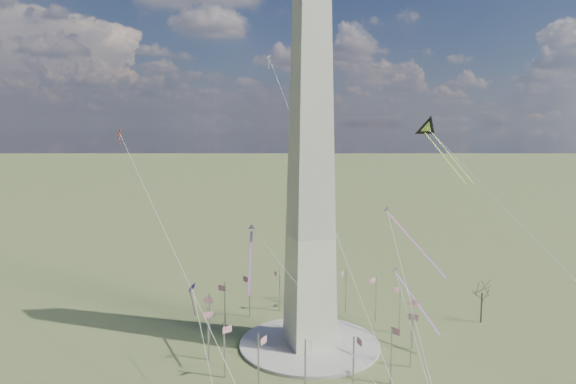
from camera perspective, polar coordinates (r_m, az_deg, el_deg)
name	(u,v)px	position (r m, az deg, el deg)	size (l,w,h in m)	color
ground	(310,346)	(137.91, 2.41, -16.68)	(2000.00, 2000.00, 0.00)	#536030
plaza	(310,344)	(137.74, 2.41, -16.53)	(36.00, 36.00, 0.80)	#A6A298
washington_monument	(311,160)	(126.06, 2.53, 3.62)	(15.56, 15.56, 100.00)	beige
flagpole_ring	(310,318)	(135.08, 2.43, -13.87)	(54.40, 54.40, 13.00)	#B1B4B8
tree_near	(482,291)	(158.97, 20.78, -10.22)	(7.55, 7.55, 13.21)	#4E412F
kite_delta_black	(429,131)	(154.76, 15.41, 6.56)	(8.10, 21.72, 18.04)	black
kite_diamond_purple	(192,291)	(122.37, -10.60, -10.80)	(1.80, 2.75, 8.34)	navy
kite_streamer_left	(406,232)	(129.01, 12.99, -4.40)	(6.05, 19.95, 13.92)	red
kite_streamer_mid	(251,251)	(124.55, -4.16, -6.59)	(6.23, 17.94, 12.61)	red
kite_streamer_right	(410,293)	(140.11, 13.44, -10.83)	(3.70, 18.39, 12.66)	red
kite_small_red	(119,133)	(152.29, -18.28, 6.21)	(1.13, 1.90, 4.48)	#F4461C
kite_small_white	(269,58)	(174.03, -2.16, 14.65)	(1.18, 1.96, 4.58)	white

